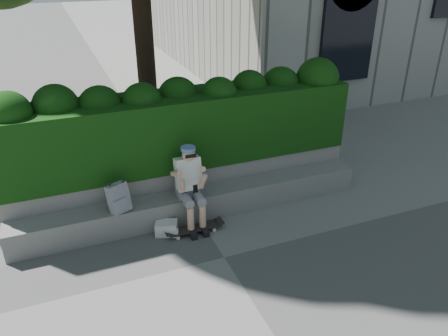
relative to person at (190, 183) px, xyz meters
name	(u,v)px	position (x,y,z in m)	size (l,w,h in m)	color
ground	(224,257)	(0.16, -1.07, -0.75)	(80.00, 80.00, 0.00)	slate
bench_ledge	(197,204)	(0.16, 0.18, -0.53)	(6.00, 0.45, 0.45)	gray
planter_wall	(188,184)	(0.16, 0.66, -0.38)	(6.00, 0.50, 0.75)	gray
hedge	(182,128)	(0.16, 0.88, 0.60)	(6.00, 1.00, 1.20)	black
person	(190,183)	(0.00, 0.00, 0.00)	(0.40, 0.76, 1.38)	gray
skateboard	(194,228)	(-0.04, -0.29, -0.68)	(0.87, 0.22, 0.09)	black
backpack_plaid	(119,198)	(-1.12, 0.08, -0.07)	(0.31, 0.17, 0.46)	#9D9DA1
backpack_ground	(166,228)	(-0.46, -0.16, -0.64)	(0.34, 0.24, 0.22)	silver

